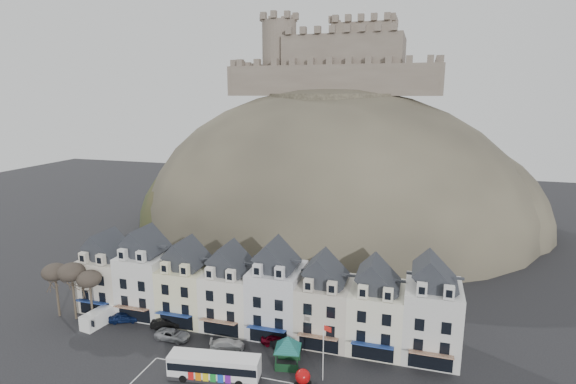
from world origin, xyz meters
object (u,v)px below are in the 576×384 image
object	(u,v)px
red_buoy	(303,378)
white_van	(97,318)
flagpole	(324,348)
car_charcoal	(286,345)
car_maroon	(278,341)
car_navy	(124,317)
car_white	(227,344)
car_black	(166,323)
bus	(214,366)
bus_shelter	(288,343)
car_silver	(173,335)

from	to	relation	value
red_buoy	white_van	xyz separation A→B (m)	(-31.64, 4.99, -0.02)
flagpole	car_charcoal	size ratio (longest dim) A/B	1.76
red_buoy	car_maroon	bearing A→B (deg)	125.93
white_van	car_maroon	size ratio (longest dim) A/B	1.08
red_buoy	car_maroon	world-z (taller)	red_buoy
car_maroon	car_navy	bearing A→B (deg)	96.11
car_white	car_maroon	xyz separation A→B (m)	(6.16, 2.50, 0.13)
white_van	car_maroon	world-z (taller)	white_van
flagpole	car_black	bearing A→B (deg)	167.18
bus	bus_shelter	world-z (taller)	bus_shelter
bus_shelter	bus	bearing A→B (deg)	-156.65
car_charcoal	red_buoy	bearing A→B (deg)	-134.92
car_silver	car_navy	bearing A→B (deg)	77.27
car_black	car_charcoal	world-z (taller)	car_black
flagpole	white_van	distance (m)	33.93
white_van	car_navy	bearing A→B (deg)	41.22
red_buoy	car_navy	xyz separation A→B (m)	(-28.65, 6.92, -0.37)
car_maroon	car_charcoal	size ratio (longest dim) A/B	1.11
red_buoy	flagpole	world-z (taller)	flagpole
car_maroon	car_charcoal	distance (m)	1.35
white_van	red_buoy	bearing A→B (deg)	-0.50
red_buoy	car_silver	bearing A→B (deg)	166.41
bus_shelter	car_maroon	bearing A→B (deg)	112.63
white_van	car_charcoal	size ratio (longest dim) A/B	1.20
car_white	car_maroon	bearing A→B (deg)	-88.12
car_navy	red_buoy	bearing A→B (deg)	-128.13
white_van	car_black	bearing A→B (deg)	21.06
flagpole	car_black	distance (m)	24.68
bus_shelter	car_white	bearing A→B (deg)	161.14
bus_shelter	red_buoy	bearing A→B (deg)	-59.84
car_navy	car_maroon	xyz separation A→B (m)	(23.44, 0.27, 0.06)
red_buoy	white_van	size ratio (longest dim) A/B	0.43
bus_shelter	car_silver	distance (m)	16.85
flagpole	car_white	bearing A→B (deg)	167.66
car_charcoal	car_black	bearing A→B (deg)	101.80
bus_shelter	car_black	size ratio (longest dim) A/B	1.45
white_van	bus_shelter	bearing A→B (deg)	5.09
car_navy	car_silver	world-z (taller)	car_navy
car_silver	car_charcoal	xyz separation A→B (m)	(15.36, 1.89, 0.01)
white_van	car_black	distance (m)	10.06
bus	bus_shelter	distance (m)	8.97
red_buoy	bus	bearing A→B (deg)	-171.39
car_navy	car_black	size ratio (longest dim) A/B	0.98
car_black	car_white	bearing A→B (deg)	-122.72
bus_shelter	red_buoy	xyz separation A→B (m)	(2.74, -3.29, -2.00)
bus_shelter	car_silver	size ratio (longest dim) A/B	1.31
car_silver	car_maroon	bearing A→B (deg)	-79.19
white_van	car_charcoal	bearing A→B (deg)	11.74
car_maroon	car_white	bearing A→B (deg)	117.54
flagpole	car_maroon	size ratio (longest dim) A/B	1.59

